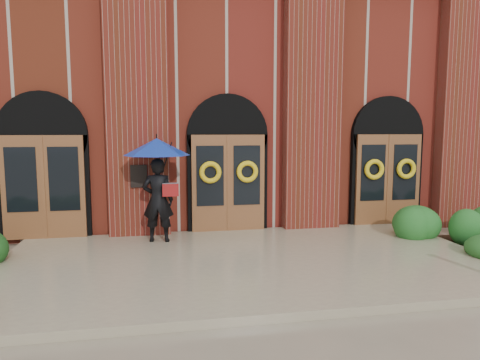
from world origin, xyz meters
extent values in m
plane|color=gray|center=(0.00, 0.00, 0.00)|extent=(90.00, 90.00, 0.00)
cube|color=tan|center=(0.00, 0.15, 0.07)|extent=(10.00, 5.30, 0.15)
cube|color=maroon|center=(0.00, 8.90, 3.50)|extent=(16.00, 12.00, 7.00)
cube|color=black|center=(-2.25, 2.47, 1.65)|extent=(0.40, 0.05, 0.55)
cube|color=maroon|center=(-2.25, 2.73, 3.50)|extent=(1.50, 0.45, 7.00)
cube|color=maroon|center=(2.25, 2.73, 3.50)|extent=(1.50, 0.45, 7.00)
cube|color=maroon|center=(6.75, 2.73, 3.50)|extent=(1.50, 0.45, 7.00)
cube|color=brown|center=(-4.50, 2.71, 1.40)|extent=(1.90, 0.10, 2.50)
cylinder|color=black|center=(-4.50, 2.85, 2.65)|extent=(2.10, 0.22, 2.10)
cube|color=brown|center=(0.00, 2.71, 1.40)|extent=(1.90, 0.10, 2.50)
cylinder|color=black|center=(0.00, 2.85, 2.65)|extent=(2.10, 0.22, 2.10)
cube|color=brown|center=(4.50, 2.71, 1.40)|extent=(1.90, 0.10, 2.50)
cylinder|color=black|center=(4.50, 2.85, 2.65)|extent=(2.10, 0.22, 2.10)
torus|color=yellow|center=(-0.48, 2.59, 1.70)|extent=(0.57, 0.13, 0.57)
torus|color=yellow|center=(0.48, 2.59, 1.70)|extent=(0.57, 0.13, 0.57)
torus|color=yellow|center=(4.02, 2.59, 1.70)|extent=(0.57, 0.13, 0.57)
torus|color=yellow|center=(4.98, 2.59, 1.70)|extent=(0.57, 0.13, 0.57)
imported|color=black|center=(-1.80, 1.90, 1.14)|extent=(0.79, 0.58, 1.98)
cone|color=#1435A2|center=(-1.80, 1.90, 2.38)|extent=(1.75, 1.75, 0.40)
cylinder|color=black|center=(-1.75, 1.85, 1.86)|extent=(0.02, 0.02, 0.65)
cube|color=#AEB0B4|center=(-1.51, 1.74, 1.40)|extent=(0.39, 0.24, 0.29)
cube|color=maroon|center=(-1.51, 1.64, 1.40)|extent=(0.37, 0.08, 0.29)
ellipsoid|color=#205A1F|center=(5.20, 0.83, 0.43)|extent=(3.32, 1.33, 0.85)
camera|label=1|loc=(-1.70, -8.17, 2.78)|focal=32.00mm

